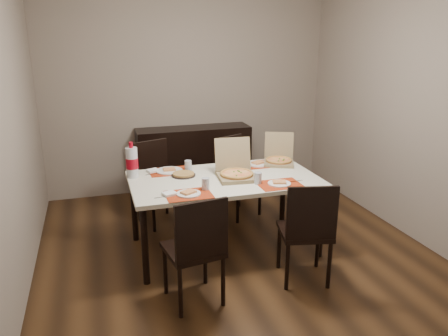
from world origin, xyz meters
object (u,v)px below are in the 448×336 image
(pizza_box_center, at_px, (236,172))
(chair_near_right, at_px, (307,229))
(chair_near_left, at_px, (196,247))
(soda_bottle, at_px, (132,163))
(dip_bowl, at_px, (234,170))
(sideboard, at_px, (194,160))
(chair_far_left, at_px, (156,178))
(chair_far_right, at_px, (234,172))
(dining_table, at_px, (224,184))

(pizza_box_center, bearing_deg, chair_near_right, -64.86)
(chair_near_left, relative_size, soda_bottle, 2.63)
(chair_near_right, distance_m, dip_bowl, 1.08)
(sideboard, height_order, chair_near_right, chair_near_right)
(soda_bottle, bearing_deg, chair_far_left, 63.12)
(soda_bottle, bearing_deg, dip_bowl, -5.53)
(chair_far_right, distance_m, dip_bowl, 0.74)
(pizza_box_center, bearing_deg, dining_table, 168.20)
(dining_table, distance_m, chair_near_left, 1.00)
(dining_table, height_order, dip_bowl, dip_bowl)
(sideboard, height_order, dining_table, sideboard)
(dining_table, xyz_separation_m, chair_near_left, (-0.49, -0.86, -0.17))
(chair_far_left, bearing_deg, pizza_box_center, -54.42)
(sideboard, relative_size, dip_bowl, 14.14)
(sideboard, xyz_separation_m, chair_far_right, (0.30, -0.84, 0.06))
(dining_table, xyz_separation_m, chair_far_right, (0.39, 0.84, -0.17))
(pizza_box_center, height_order, dip_bowl, pizza_box_center)
(chair_near_right, bearing_deg, chair_far_left, 120.99)
(chair_far_right, relative_size, pizza_box_center, 2.18)
(dining_table, relative_size, chair_far_left, 1.94)
(sideboard, bearing_deg, dining_table, -93.06)
(chair_far_right, xyz_separation_m, pizza_box_center, (-0.27, -0.86, 0.30))
(chair_near_left, distance_m, soda_bottle, 1.25)
(chair_far_right, distance_m, soda_bottle, 1.41)
(chair_near_right, relative_size, soda_bottle, 2.63)
(dining_table, height_order, chair_near_right, chair_near_right)
(sideboard, xyz_separation_m, soda_bottle, (-0.93, -1.40, 0.45))
(sideboard, distance_m, dip_bowl, 1.53)
(chair_near_left, height_order, soda_bottle, soda_bottle)
(sideboard, distance_m, chair_near_left, 2.60)
(chair_near_left, xyz_separation_m, chair_near_right, (0.97, 0.04, 0.00))
(pizza_box_center, xyz_separation_m, soda_bottle, (-0.96, 0.30, 0.09))
(dining_table, relative_size, dip_bowl, 16.96)
(pizza_box_center, height_order, soda_bottle, pizza_box_center)
(chair_far_left, height_order, dip_bowl, chair_far_left)
(dining_table, bearing_deg, chair_far_left, 121.22)
(sideboard, distance_m, soda_bottle, 1.74)
(dining_table, relative_size, chair_near_left, 1.94)
(chair_near_right, distance_m, chair_far_right, 1.66)
(chair_far_left, distance_m, chair_far_right, 0.92)
(chair_near_left, xyz_separation_m, chair_far_right, (0.87, 1.70, 0.00))
(chair_near_left, distance_m, dip_bowl, 1.25)
(chair_near_left, relative_size, chair_near_right, 1.00)
(chair_far_right, relative_size, dip_bowl, 8.76)
(pizza_box_center, bearing_deg, dip_bowl, 75.93)
(sideboard, relative_size, soda_bottle, 4.25)
(dining_table, xyz_separation_m, chair_far_left, (-0.54, 0.89, -0.17))
(chair_near_right, xyz_separation_m, chair_far_left, (-1.02, 1.70, 0.00))
(dip_bowl, bearing_deg, pizza_box_center, -104.07)
(chair_far_right, xyz_separation_m, soda_bottle, (-1.23, -0.56, 0.39))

